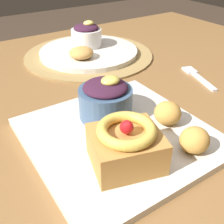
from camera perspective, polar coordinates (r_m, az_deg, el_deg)
dining_table at (r=0.60m, az=-3.03°, el=-5.01°), size 1.31×0.93×0.73m
woven_placemat at (r=0.76m, az=-4.87°, el=11.90°), size 0.34×0.34×0.00m
front_plate at (r=0.43m, az=1.46°, el=-4.98°), size 0.27×0.27×0.01m
cake_slice at (r=0.36m, az=2.96°, el=-6.93°), size 0.11×0.10×0.07m
berry_ramekin at (r=0.45m, az=-1.35°, el=2.72°), size 0.09×0.09×0.07m
fritter_front at (r=0.45m, az=11.58°, el=-0.24°), size 0.04×0.04×0.04m
fritter_middle at (r=0.40m, az=16.91°, el=-5.63°), size 0.04×0.04×0.04m
back_plate at (r=0.76m, az=-4.90°, el=12.50°), size 0.26×0.26×0.01m
back_ramekin at (r=0.77m, az=-5.36°, el=15.73°), size 0.08×0.08×0.07m
back_pastry at (r=0.69m, az=-6.45°, el=12.24°), size 0.06×0.06×0.03m
fork at (r=0.66m, az=17.40°, el=7.18°), size 0.06×0.12×0.00m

